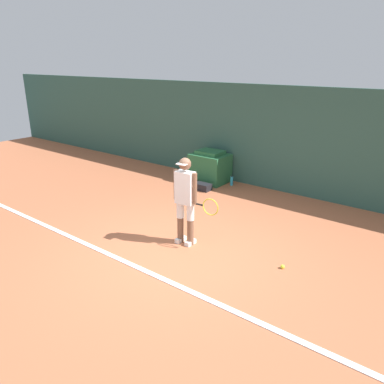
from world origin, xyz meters
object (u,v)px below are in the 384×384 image
Objects in this scene: tennis_ball at (283,267)px; water_bottle at (232,181)px; tennis_player at (186,197)px; covered_chair at (210,167)px; equipment_bag at (198,186)px.

tennis_ball is 4.35m from water_bottle.
water_bottle is (-1.14, 3.44, -0.79)m from tennis_player.
tennis_ball is 4.80m from covered_chair.
covered_chair is at bearing 100.49° from equipment_bag.
tennis_ball is at bearing 2.72° from tennis_player.
tennis_ball is 0.09× the size of equipment_bag.
water_bottle is (0.54, 0.79, 0.04)m from equipment_bag.
tennis_player is 3.24m from equipment_bag.
tennis_player reaches higher than covered_chair.
tennis_player is 24.24× the size of tennis_ball.
covered_chair reaches higher than tennis_ball.
equipment_bag is at bearing -79.51° from covered_chair.
tennis_ball is 0.25× the size of water_bottle.
covered_chair is 3.63× the size of water_bottle.
tennis_ball is at bearing -46.88° from water_bottle.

